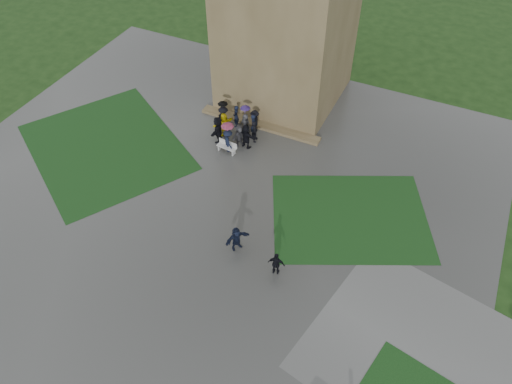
% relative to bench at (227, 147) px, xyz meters
% --- Properties ---
extents(ground, '(120.00, 120.00, 0.00)m').
position_rel_bench_xyz_m(ground, '(0.81, -7.15, -0.43)').
color(ground, black).
extents(plaza, '(34.00, 34.00, 0.02)m').
position_rel_bench_xyz_m(plaza, '(0.81, -5.15, -0.42)').
color(plaza, '#363634').
rests_on(plaza, ground).
extents(lawn_inset_left, '(14.10, 13.46, 0.01)m').
position_rel_bench_xyz_m(lawn_inset_left, '(-7.69, -3.15, -0.41)').
color(lawn_inset_left, black).
rests_on(lawn_inset_left, plaza).
extents(lawn_inset_right, '(11.12, 10.15, 0.01)m').
position_rel_bench_xyz_m(lawn_inset_right, '(9.31, -2.15, -0.41)').
color(lawn_inset_right, black).
rests_on(lawn_inset_right, plaza).
extents(tower_plinth, '(9.00, 0.80, 0.22)m').
position_rel_bench_xyz_m(tower_plinth, '(0.81, 3.45, -0.30)').
color(tower_plinth, brown).
rests_on(tower_plinth, plaza).
extents(bench, '(1.41, 0.55, 0.80)m').
position_rel_bench_xyz_m(bench, '(0.00, 0.00, 0.00)').
color(bench, beige).
rests_on(bench, plaza).
extents(visitor_cluster, '(3.83, 3.89, 2.33)m').
position_rel_bench_xyz_m(visitor_cluster, '(-0.18, 1.40, 0.55)').
color(visitor_cluster, black).
rests_on(visitor_cluster, plaza).
extents(pedestrian_mid, '(1.24, 1.52, 1.58)m').
position_rel_bench_xyz_m(pedestrian_mid, '(4.30, -7.05, 0.38)').
color(pedestrian_mid, black).
rests_on(pedestrian_mid, plaza).
extents(pedestrian_near, '(0.98, 0.65, 1.56)m').
position_rel_bench_xyz_m(pedestrian_near, '(6.96, -7.68, 0.37)').
color(pedestrian_near, black).
rests_on(pedestrian_near, plaza).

